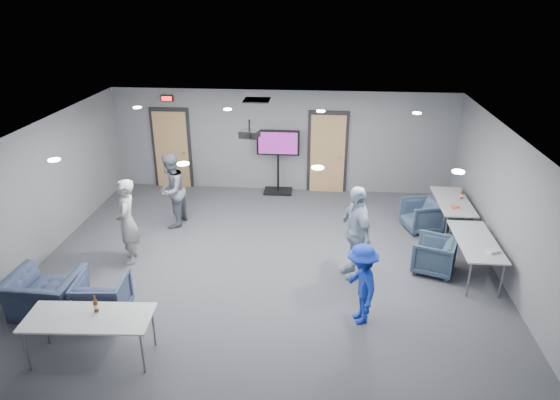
# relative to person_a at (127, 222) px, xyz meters

# --- Properties ---
(floor) EXTENTS (9.00, 9.00, 0.00)m
(floor) POSITION_rel_person_a_xyz_m (2.71, 0.16, -0.87)
(floor) COLOR #393B41
(floor) RESTS_ON ground
(ceiling) EXTENTS (9.00, 9.00, 0.00)m
(ceiling) POSITION_rel_person_a_xyz_m (2.71, 0.16, 1.83)
(ceiling) COLOR white
(ceiling) RESTS_ON wall_back
(wall_back) EXTENTS (9.00, 0.02, 2.70)m
(wall_back) POSITION_rel_person_a_xyz_m (2.71, 4.16, 0.48)
(wall_back) COLOR slate
(wall_back) RESTS_ON floor
(wall_front) EXTENTS (9.00, 0.02, 2.70)m
(wall_front) POSITION_rel_person_a_xyz_m (2.71, -3.84, 0.48)
(wall_front) COLOR slate
(wall_front) RESTS_ON floor
(wall_left) EXTENTS (0.02, 8.00, 2.70)m
(wall_left) POSITION_rel_person_a_xyz_m (-1.79, 0.16, 0.48)
(wall_left) COLOR slate
(wall_left) RESTS_ON floor
(wall_right) EXTENTS (0.02, 8.00, 2.70)m
(wall_right) POSITION_rel_person_a_xyz_m (7.21, 0.16, 0.48)
(wall_right) COLOR slate
(wall_right) RESTS_ON floor
(door_left) EXTENTS (1.06, 0.17, 2.24)m
(door_left) POSITION_rel_person_a_xyz_m (-0.29, 4.11, 0.20)
(door_left) COLOR black
(door_left) RESTS_ON wall_back
(door_right) EXTENTS (1.06, 0.17, 2.24)m
(door_right) POSITION_rel_person_a_xyz_m (3.91, 4.11, 0.20)
(door_right) COLOR black
(door_right) RESTS_ON wall_back
(exit_sign) EXTENTS (0.32, 0.08, 0.16)m
(exit_sign) POSITION_rel_person_a_xyz_m (-0.29, 4.09, 1.58)
(exit_sign) COLOR black
(exit_sign) RESTS_ON wall_back
(hvac_diffuser) EXTENTS (0.60, 0.60, 0.03)m
(hvac_diffuser) POSITION_rel_person_a_xyz_m (2.21, 2.96, 1.81)
(hvac_diffuser) COLOR black
(hvac_diffuser) RESTS_ON ceiling
(downlights) EXTENTS (6.18, 3.78, 0.02)m
(downlights) POSITION_rel_person_a_xyz_m (2.71, 0.16, 1.81)
(downlights) COLOR white
(downlights) RESTS_ON ceiling
(person_a) EXTENTS (0.55, 0.71, 1.74)m
(person_a) POSITION_rel_person_a_xyz_m (0.00, 0.00, 0.00)
(person_a) COLOR gray
(person_a) RESTS_ON floor
(person_b) EXTENTS (0.75, 0.91, 1.73)m
(person_b) POSITION_rel_person_a_xyz_m (0.39, 1.69, -0.01)
(person_b) COLOR slate
(person_b) RESTS_ON floor
(person_c) EXTENTS (0.79, 1.16, 1.82)m
(person_c) POSITION_rel_person_a_xyz_m (4.44, -0.14, 0.04)
(person_c) COLOR #98AEC4
(person_c) RESTS_ON floor
(person_d) EXTENTS (0.72, 1.00, 1.40)m
(person_d) POSITION_rel_person_a_xyz_m (4.47, -1.58, -0.17)
(person_d) COLOR #1932A5
(person_d) RESTS_ON floor
(chair_right_a) EXTENTS (0.95, 0.94, 0.71)m
(chair_right_a) POSITION_rel_person_a_xyz_m (6.06, 1.95, -0.52)
(chair_right_a) COLOR #334359
(chair_right_a) RESTS_ON floor
(chair_right_b) EXTENTS (0.97, 0.96, 0.69)m
(chair_right_b) POSITION_rel_person_a_xyz_m (5.98, 0.13, -0.53)
(chair_right_b) COLOR #35485C
(chair_right_b) RESTS_ON floor
(chair_front_a) EXTENTS (0.87, 0.89, 0.75)m
(chair_front_a) POSITION_rel_person_a_xyz_m (0.22, -1.84, -0.50)
(chair_front_a) COLOR #384362
(chair_front_a) RESTS_ON floor
(chair_front_b) EXTENTS (1.16, 1.02, 0.74)m
(chair_front_b) POSITION_rel_person_a_xyz_m (-0.77, -1.84, -0.50)
(chair_front_b) COLOR #343F5A
(chair_front_b) RESTS_ON floor
(table_right_a) EXTENTS (0.70, 1.68, 0.73)m
(table_right_a) POSITION_rel_person_a_xyz_m (6.71, 1.97, -0.19)
(table_right_a) COLOR #B8BBBD
(table_right_a) RESTS_ON floor
(table_right_b) EXTENTS (0.72, 1.73, 0.73)m
(table_right_b) POSITION_rel_person_a_xyz_m (6.71, 0.07, -0.19)
(table_right_b) COLOR #B8BBBD
(table_right_b) RESTS_ON floor
(table_front_left) EXTENTS (1.86, 0.87, 0.73)m
(table_front_left) POSITION_rel_person_a_xyz_m (0.49, -2.84, -0.19)
(table_front_left) COLOR #B8BBBD
(table_front_left) RESTS_ON floor
(bottle_front) EXTENTS (0.07, 0.07, 0.27)m
(bottle_front) POSITION_rel_person_a_xyz_m (0.55, -2.71, -0.04)
(bottle_front) COLOR #612B10
(bottle_front) RESTS_ON table_front_left
(bottle_right) EXTENTS (0.06, 0.06, 0.25)m
(bottle_right) POSITION_rel_person_a_xyz_m (6.91, 2.09, -0.05)
(bottle_right) COLOR #612B10
(bottle_right) RESTS_ON table_right_a
(snack_box) EXTENTS (0.21, 0.17, 0.04)m
(snack_box) POSITION_rel_person_a_xyz_m (6.64, 1.58, -0.12)
(snack_box) COLOR #DB5036
(snack_box) RESTS_ON table_right_a
(wrapper) EXTENTS (0.25, 0.22, 0.05)m
(wrapper) POSITION_rel_person_a_xyz_m (6.88, -0.37, -0.12)
(wrapper) COLOR silver
(wrapper) RESTS_ON table_right_b
(tv_stand) EXTENTS (1.12, 0.53, 1.72)m
(tv_stand) POSITION_rel_person_a_xyz_m (2.62, 3.91, 0.10)
(tv_stand) COLOR black
(tv_stand) RESTS_ON floor
(projector) EXTENTS (0.42, 0.39, 0.36)m
(projector) POSITION_rel_person_a_xyz_m (2.30, 1.08, 1.53)
(projector) COLOR black
(projector) RESTS_ON ceiling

